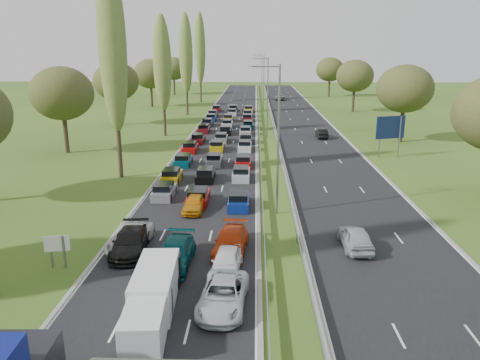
{
  "coord_description": "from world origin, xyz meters",
  "views": [
    {
      "loc": [
        2.66,
        6.53,
        12.97
      ],
      "look_at": [
        1.31,
        47.82,
        1.5
      ],
      "focal_mm": 35.0,
      "sensor_mm": 36.0,
      "label": 1
    }
  ],
  "objects_px": {
    "white_van_front": "(147,318)",
    "info_sign": "(57,247)",
    "near_car_3": "(130,242)",
    "direction_sign": "(390,129)",
    "white_van_rear": "(157,284)",
    "near_car_2": "(130,238)"
  },
  "relations": [
    {
      "from": "white_van_front",
      "to": "info_sign",
      "type": "xyz_separation_m",
      "value": [
        -7.11,
        6.93,
        0.42
      ]
    },
    {
      "from": "near_car_3",
      "to": "direction_sign",
      "type": "bearing_deg",
      "value": 45.22
    },
    {
      "from": "near_car_3",
      "to": "white_van_rear",
      "type": "relative_size",
      "value": 1.02
    },
    {
      "from": "white_van_front",
      "to": "direction_sign",
      "type": "distance_m",
      "value": 44.54
    },
    {
      "from": "white_van_front",
      "to": "direction_sign",
      "type": "xyz_separation_m",
      "value": [
        21.69,
        38.81,
        2.62
      ]
    },
    {
      "from": "info_sign",
      "to": "white_van_front",
      "type": "bearing_deg",
      "value": -44.3
    },
    {
      "from": "white_van_front",
      "to": "info_sign",
      "type": "relative_size",
      "value": 2.19
    },
    {
      "from": "near_car_3",
      "to": "white_van_rear",
      "type": "distance_m",
      "value": 6.88
    },
    {
      "from": "white_van_rear",
      "to": "info_sign",
      "type": "relative_size",
      "value": 2.45
    },
    {
      "from": "near_car_2",
      "to": "near_car_3",
      "type": "xyz_separation_m",
      "value": [
        0.22,
        -0.82,
        0.05
      ]
    },
    {
      "from": "near_car_2",
      "to": "white_van_rear",
      "type": "distance_m",
      "value": 7.72
    },
    {
      "from": "info_sign",
      "to": "near_car_3",
      "type": "bearing_deg",
      "value": 30.88
    },
    {
      "from": "near_car_2",
      "to": "near_car_3",
      "type": "distance_m",
      "value": 0.85
    },
    {
      "from": "white_van_front",
      "to": "white_van_rear",
      "type": "xyz_separation_m",
      "value": [
        -0.19,
        3.08,
        0.11
      ]
    },
    {
      "from": "near_car_3",
      "to": "info_sign",
      "type": "bearing_deg",
      "value": -153.76
    },
    {
      "from": "white_van_front",
      "to": "direction_sign",
      "type": "relative_size",
      "value": 0.88
    },
    {
      "from": "near_car_2",
      "to": "info_sign",
      "type": "xyz_separation_m",
      "value": [
        -3.65,
        -3.14,
        0.64
      ]
    },
    {
      "from": "info_sign",
      "to": "direction_sign",
      "type": "height_order",
      "value": "direction_sign"
    },
    {
      "from": "near_car_2",
      "to": "white_van_rear",
      "type": "relative_size",
      "value": 0.99
    },
    {
      "from": "direction_sign",
      "to": "info_sign",
      "type": "bearing_deg",
      "value": -132.1
    },
    {
      "from": "direction_sign",
      "to": "near_car_2",
      "type": "bearing_deg",
      "value": -131.18
    },
    {
      "from": "near_car_2",
      "to": "info_sign",
      "type": "distance_m",
      "value": 4.86
    }
  ]
}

